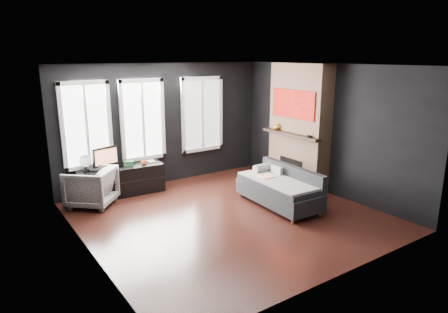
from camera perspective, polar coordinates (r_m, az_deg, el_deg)
floor at (r=7.39m, az=0.68°, el=-8.50°), size 5.00×5.00×0.00m
ceiling at (r=6.82m, az=0.75°, el=12.91°), size 5.00×5.00×0.00m
wall_back at (r=9.10m, az=-8.40°, el=4.58°), size 5.00×0.02×2.70m
wall_left at (r=5.95m, az=-19.40°, el=-1.30°), size 0.02×5.00×2.70m
wall_right at (r=8.64m, az=14.44°, el=3.75°), size 0.02×5.00×2.70m
windows at (r=8.76m, az=-11.22°, el=10.87°), size 4.00×0.16×1.76m
fireplace at (r=8.90m, az=10.69°, el=4.26°), size 0.70×1.62×2.70m
sofa at (r=7.82m, az=7.81°, el=-4.33°), size 0.97×1.82×0.77m
stripe_pillow at (r=8.12m, az=7.53°, el=-2.37°), size 0.08×0.30×0.30m
armchair at (r=8.17m, az=-18.48°, el=-3.90°), size 1.11×1.11×0.84m
media_console at (r=8.66m, az=-14.53°, el=-3.36°), size 1.80×0.66×0.61m
monitor at (r=8.46m, az=-16.58°, el=0.01°), size 0.58×0.24×0.51m
desk_fan at (r=8.42m, az=-19.17°, el=-0.84°), size 0.29×0.29×0.35m
mug at (r=8.62m, az=-11.43°, el=-0.78°), size 0.13×0.12×0.11m
book at (r=8.80m, az=-10.91°, el=-0.08°), size 0.16×0.04×0.22m
storage_box at (r=8.59m, az=-13.49°, el=-0.95°), size 0.23×0.18×0.11m
mantel_vase at (r=9.05m, az=7.54°, el=4.33°), size 0.22×0.23×0.17m
mantel_clock at (r=8.36m, az=12.10°, el=2.84°), size 0.12×0.12×0.04m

